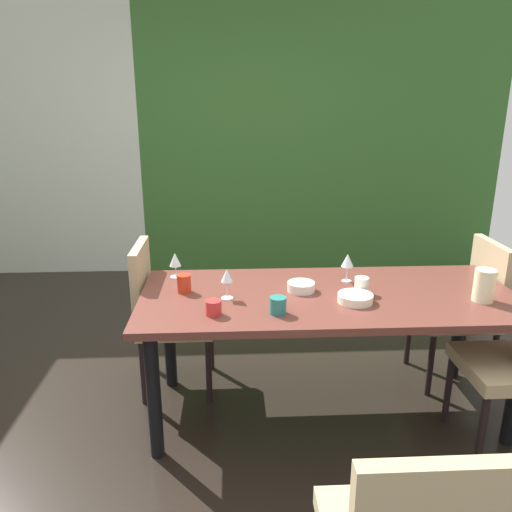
{
  "coord_description": "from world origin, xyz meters",
  "views": [
    {
      "loc": [
        0.11,
        -2.46,
        1.72
      ],
      "look_at": [
        0.25,
        0.3,
        0.85
      ],
      "focal_mm": 35.0,
      "sensor_mm": 36.0,
      "label": 1
    }
  ],
  "objects": [
    {
      "name": "dining_table",
      "position": [
        0.63,
        0.01,
        0.65
      ],
      "size": [
        2.01,
        0.86,
        0.73
      ],
      "color": "brown",
      "rests_on": "ground_plane"
    },
    {
      "name": "garden_window_panel",
      "position": [
        1.05,
        2.61,
        1.33
      ],
      "size": [
        3.64,
        0.1,
        2.65
      ],
      "primitive_type": "cube",
      "color": "#38692C",
      "rests_on": "ground_plane"
    },
    {
      "name": "cup_rear",
      "position": [
        -0.15,
        0.07,
        0.77
      ],
      "size": [
        0.08,
        0.08,
        0.1
      ],
      "primitive_type": "cylinder",
      "color": "red",
      "rests_on": "dining_table"
    },
    {
      "name": "chair_left_far",
      "position": [
        -0.3,
        0.32,
        0.51
      ],
      "size": [
        0.45,
        0.44,
        0.92
      ],
      "rotation": [
        0.0,
        0.0,
        -1.57
      ],
      "color": "tan",
      "rests_on": "ground_plane"
    },
    {
      "name": "cup_corner",
      "position": [
        0.02,
        -0.24,
        0.76
      ],
      "size": [
        0.08,
        0.08,
        0.07
      ],
      "primitive_type": "cylinder",
      "color": "red",
      "rests_on": "dining_table"
    },
    {
      "name": "pitcher_left",
      "position": [
        1.4,
        -0.13,
        0.81
      ],
      "size": [
        0.12,
        0.11,
        0.17
      ],
      "color": "beige",
      "rests_on": "dining_table"
    },
    {
      "name": "serving_bowl_center",
      "position": [
        0.48,
        0.05,
        0.75
      ],
      "size": [
        0.15,
        0.15,
        0.05
      ],
      "primitive_type": "cylinder",
      "color": "white",
      "rests_on": "dining_table"
    },
    {
      "name": "cup_front",
      "position": [
        0.33,
        -0.24,
        0.77
      ],
      "size": [
        0.08,
        0.08,
        0.08
      ],
      "primitive_type": "cylinder",
      "color": "#25736B",
      "rests_on": "dining_table"
    },
    {
      "name": "chair_right_far",
      "position": [
        1.55,
        0.32,
        0.51
      ],
      "size": [
        0.44,
        0.44,
        0.9
      ],
      "rotation": [
        0.0,
        0.0,
        1.57
      ],
      "color": "tan",
      "rests_on": "ground_plane"
    },
    {
      "name": "cup_right",
      "position": [
        0.8,
        0.0,
        0.77
      ],
      "size": [
        0.08,
        0.08,
        0.09
      ],
      "primitive_type": "cylinder",
      "color": "white",
      "rests_on": "dining_table"
    },
    {
      "name": "wine_glass_north",
      "position": [
        -0.22,
        0.31,
        0.83
      ],
      "size": [
        0.07,
        0.07,
        0.15
      ],
      "color": "silver",
      "rests_on": "dining_table"
    },
    {
      "name": "ground_plane",
      "position": [
        0.0,
        0.0,
        -0.01
      ],
      "size": [
        5.73,
        5.31,
        0.02
      ],
      "primitive_type": "cube",
      "color": "black"
    },
    {
      "name": "back_panel_interior",
      "position": [
        -1.82,
        2.61,
        1.33
      ],
      "size": [
        2.09,
        0.1,
        2.65
      ],
      "primitive_type": "cube",
      "color": "silver",
      "rests_on": "ground_plane"
    },
    {
      "name": "wine_glass_near_window",
      "position": [
        0.08,
        -0.03,
        0.84
      ],
      "size": [
        0.06,
        0.06,
        0.16
      ],
      "color": "silver",
      "rests_on": "dining_table"
    },
    {
      "name": "serving_bowl_south",
      "position": [
        0.74,
        -0.12,
        0.75
      ],
      "size": [
        0.18,
        0.18,
        0.04
      ],
      "primitive_type": "cylinder",
      "color": "white",
      "rests_on": "dining_table"
    },
    {
      "name": "wine_glass_near_shelf",
      "position": [
        0.76,
        0.19,
        0.85
      ],
      "size": [
        0.07,
        0.07,
        0.16
      ],
      "color": "silver",
      "rests_on": "dining_table"
    }
  ]
}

